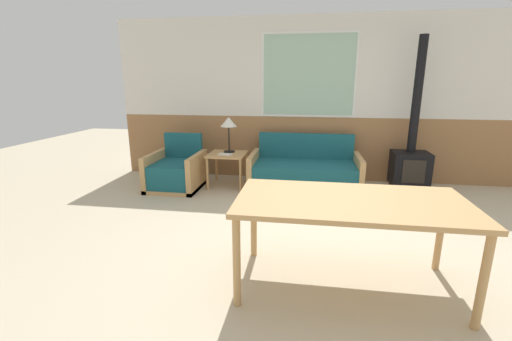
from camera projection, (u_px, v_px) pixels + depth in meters
ground_plane at (331, 248)px, 3.53m from camera, size 16.00×16.00×0.00m
wall_back at (326, 99)px, 5.69m from camera, size 7.20×0.09×2.70m
couch at (305, 173)px, 5.45m from camera, size 1.72×0.89×0.83m
armchair at (177, 172)px, 5.49m from camera, size 0.79×0.88×0.83m
side_table at (227, 158)px, 5.52m from camera, size 0.59×0.59×0.54m
table_lamp at (229, 124)px, 5.48m from camera, size 0.26×0.26×0.57m
book_stack at (225, 154)px, 5.39m from camera, size 0.21×0.14×0.02m
dining_table at (351, 208)px, 2.72m from camera, size 1.81×0.91×0.77m
wood_stove at (411, 155)px, 5.29m from camera, size 0.55×0.45×2.32m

